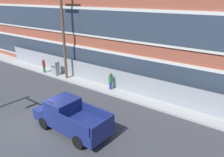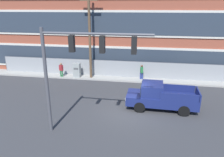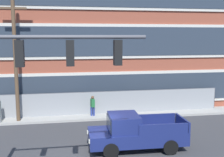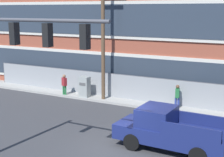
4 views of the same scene
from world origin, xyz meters
name	(u,v)px [view 4 (image 4 of 4)]	position (x,y,z in m)	size (l,w,h in m)	color
ground_plane	(117,148)	(0.00, 0.00, 0.00)	(160.00, 160.00, 0.00)	#38383A
sidewalk_building_side	(169,107)	(0.00, 7.49, 0.08)	(80.00, 1.85, 0.16)	#9E9B93
chain_link_fence	(141,89)	(-2.26, 7.91, 0.97)	(26.05, 0.06, 1.90)	gray
traffic_signal_mast	(20,55)	(-2.73, -3.25, 4.67)	(6.14, 0.43, 6.36)	#4C4C51
pickup_truck_navy	(169,130)	(2.17, 1.03, 0.94)	(5.31, 2.20, 1.97)	navy
utility_pole_near_corner	(103,31)	(-4.79, 7.07, 4.99)	(2.08, 0.26, 9.16)	brown
electrical_cabinet	(85,88)	(-6.30, 6.95, 0.83)	(0.73, 0.57, 1.66)	#939993
pedestrian_near_cabinet	(64,84)	(-7.99, 6.79, 0.97)	(0.46, 0.38, 1.69)	#236B38
pedestrian_by_fence	(177,96)	(0.54, 7.41, 0.97)	(0.32, 0.44, 1.69)	navy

